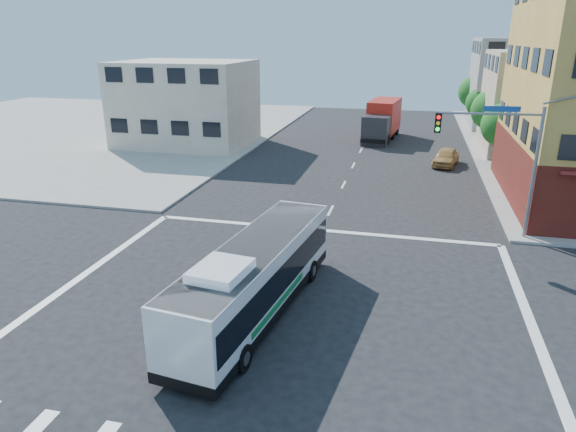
# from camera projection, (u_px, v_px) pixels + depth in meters

# --- Properties ---
(ground) EXTENTS (120.00, 120.00, 0.00)m
(ground) POSITION_uv_depth(u_px,v_px,m) (278.00, 315.00, 20.01)
(ground) COLOR black
(ground) RESTS_ON ground
(sidewalk_nw) EXTENTS (50.00, 50.00, 0.15)m
(sidewalk_nw) POSITION_uv_depth(u_px,v_px,m) (64.00, 128.00, 59.80)
(sidewalk_nw) COLOR gray
(sidewalk_nw) RESTS_ON ground
(building_east_near) EXTENTS (12.06, 10.06, 9.00)m
(building_east_near) POSITION_uv_depth(u_px,v_px,m) (557.00, 104.00, 45.87)
(building_east_near) COLOR #C4AE96
(building_east_near) RESTS_ON ground
(building_east_far) EXTENTS (12.06, 10.06, 10.00)m
(building_east_far) POSITION_uv_depth(u_px,v_px,m) (527.00, 84.00, 58.53)
(building_east_far) COLOR gray
(building_east_far) RESTS_ON ground
(building_west) EXTENTS (12.06, 10.06, 8.00)m
(building_west) POSITION_uv_depth(u_px,v_px,m) (186.00, 104.00, 49.91)
(building_west) COLOR beige
(building_west) RESTS_ON ground
(signal_mast_ne) EXTENTS (7.91, 1.13, 8.07)m
(signal_mast_ne) POSITION_uv_depth(u_px,v_px,m) (502.00, 146.00, 26.06)
(signal_mast_ne) COLOR slate
(signal_mast_ne) RESTS_ON ground
(street_tree_a) EXTENTS (3.60, 3.60, 5.53)m
(street_tree_a) POSITION_uv_depth(u_px,v_px,m) (505.00, 122.00, 41.76)
(street_tree_a) COLOR #342413
(street_tree_a) RESTS_ON ground
(street_tree_b) EXTENTS (3.80, 3.80, 5.79)m
(street_tree_b) POSITION_uv_depth(u_px,v_px,m) (493.00, 108.00, 49.03)
(street_tree_b) COLOR #342413
(street_tree_b) RESTS_ON ground
(street_tree_c) EXTENTS (3.40, 3.40, 5.29)m
(street_tree_c) POSITION_uv_depth(u_px,v_px,m) (483.00, 101.00, 56.46)
(street_tree_c) COLOR #342413
(street_tree_c) RESTS_ON ground
(street_tree_d) EXTENTS (4.00, 4.00, 6.03)m
(street_tree_d) POSITION_uv_depth(u_px,v_px,m) (476.00, 90.00, 63.65)
(street_tree_d) COLOR #342413
(street_tree_d) RESTS_ON ground
(transit_bus) EXTENTS (3.71, 11.12, 3.23)m
(transit_bus) POSITION_uv_depth(u_px,v_px,m) (256.00, 277.00, 19.62)
(transit_bus) COLOR black
(transit_bus) RESTS_ON ground
(box_truck) EXTENTS (3.53, 8.96, 3.93)m
(box_truck) POSITION_uv_depth(u_px,v_px,m) (382.00, 121.00, 53.12)
(box_truck) COLOR #28272D
(box_truck) RESTS_ON ground
(parked_car) EXTENTS (2.59, 4.50, 1.44)m
(parked_car) POSITION_uv_depth(u_px,v_px,m) (446.00, 157.00, 42.71)
(parked_car) COLOR #B58946
(parked_car) RESTS_ON ground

